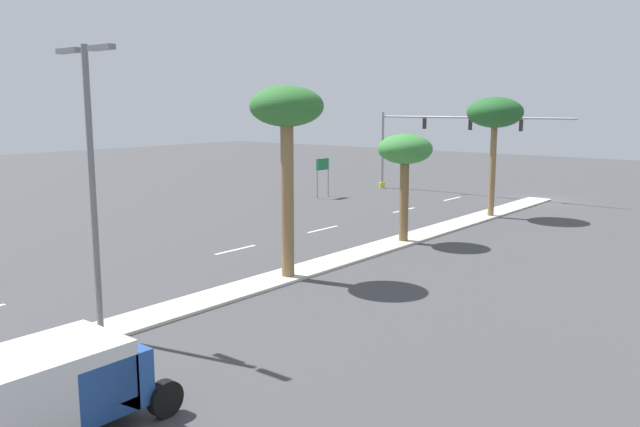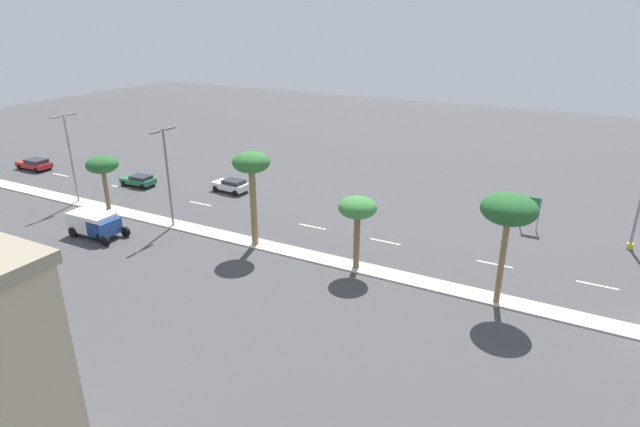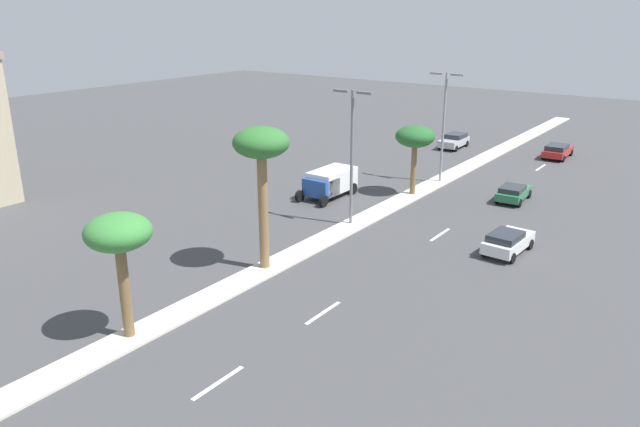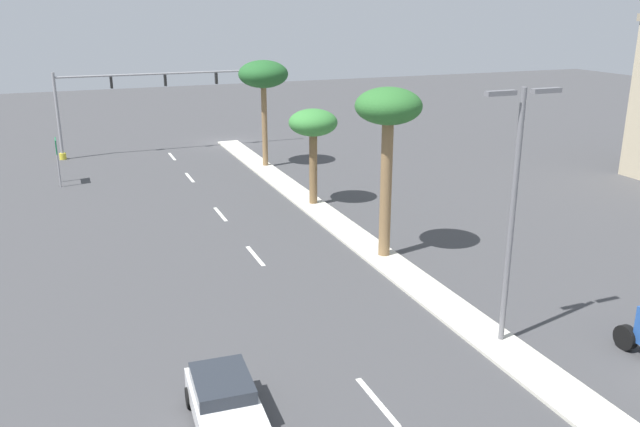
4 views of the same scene
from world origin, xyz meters
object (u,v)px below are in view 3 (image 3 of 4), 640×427
at_px(palm_tree_left, 415,138).
at_px(street_lamp_front, 352,146).
at_px(street_lamp_outboard, 444,118).
at_px(box_truck, 329,182).
at_px(sedan_red_trailing, 558,150).
at_px(sedan_white_center, 508,241).
at_px(sedan_silver_mid, 454,140).
at_px(palm_tree_far, 119,236).
at_px(palm_tree_trailing, 261,150).
at_px(sedan_green_front, 513,192).

height_order(palm_tree_left, street_lamp_front, street_lamp_front).
relative_size(street_lamp_outboard, box_truck, 1.74).
xyz_separation_m(palm_tree_left, sedan_red_trailing, (5.79, 19.66, -3.86)).
distance_m(street_lamp_outboard, sedan_white_center, 16.56).
distance_m(palm_tree_left, sedan_silver_mid, 18.91).
height_order(palm_tree_far, palm_tree_left, palm_tree_far).
height_order(sedan_silver_mid, box_truck, box_truck).
xyz_separation_m(palm_tree_trailing, palm_tree_left, (0.12, 17.84, -2.30)).
height_order(palm_tree_trailing, sedan_silver_mid, palm_tree_trailing).
xyz_separation_m(palm_tree_far, street_lamp_outboard, (0.29, 31.96, 0.61)).
relative_size(sedan_red_trailing, sedan_green_front, 1.14).
distance_m(street_lamp_front, box_truck, 7.83).
height_order(palm_tree_left, street_lamp_outboard, street_lamp_outboard).
relative_size(street_lamp_outboard, sedan_silver_mid, 2.09).
relative_size(street_lamp_front, box_truck, 1.73).
distance_m(palm_tree_far, box_truck, 23.75).
relative_size(palm_tree_far, sedan_white_center, 1.40).
bearing_deg(palm_tree_left, sedan_red_trailing, 73.59).
xyz_separation_m(palm_tree_far, sedan_white_center, (10.41, 19.74, -4.13)).
relative_size(palm_tree_trailing, sedan_white_center, 1.96).
distance_m(palm_tree_left, street_lamp_outboard, 4.79).
height_order(street_lamp_outboard, sedan_white_center, street_lamp_outboard).
bearing_deg(sedan_red_trailing, street_lamp_front, -101.94).
height_order(street_lamp_front, street_lamp_outboard, street_lamp_outboard).
xyz_separation_m(sedan_red_trailing, sedan_silver_mid, (-10.22, -1.68, 0.04)).
height_order(sedan_green_front, sedan_silver_mid, sedan_silver_mid).
bearing_deg(sedan_white_center, palm_tree_left, 143.93).
relative_size(palm_tree_trailing, box_truck, 1.54).
distance_m(street_lamp_outboard, box_truck, 11.30).
relative_size(palm_tree_left, street_lamp_front, 0.60).
distance_m(street_lamp_outboard, sedan_green_front, 8.53).
xyz_separation_m(palm_tree_far, box_truck, (-4.99, 22.93, -3.68)).
relative_size(palm_tree_far, street_lamp_front, 0.64).
height_order(street_lamp_outboard, box_truck, street_lamp_outboard).
distance_m(palm_tree_far, sedan_green_front, 31.43).
height_order(street_lamp_front, sedan_white_center, street_lamp_front).
xyz_separation_m(sedan_white_center, box_truck, (-15.40, 3.19, 0.45)).
xyz_separation_m(street_lamp_outboard, sedan_green_front, (6.86, -1.64, -4.80)).
distance_m(palm_tree_far, palm_tree_trailing, 9.63).
relative_size(sedan_red_trailing, sedan_silver_mid, 1.06).
relative_size(sedan_red_trailing, sedan_white_center, 1.12).
bearing_deg(street_lamp_front, street_lamp_outboard, 88.32).
height_order(palm_tree_trailing, sedan_white_center, palm_tree_trailing).
distance_m(palm_tree_left, sedan_white_center, 13.32).
bearing_deg(box_truck, sedan_green_front, 31.34).
xyz_separation_m(palm_tree_trailing, sedan_white_center, (10.43, 10.33, -6.15)).
bearing_deg(street_lamp_outboard, sedan_red_trailing, 69.46).
xyz_separation_m(sedan_green_front, box_truck, (-12.13, -7.39, 0.51)).
height_order(street_lamp_outboard, sedan_green_front, street_lamp_outboard).
distance_m(palm_tree_trailing, sedan_green_front, 22.96).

